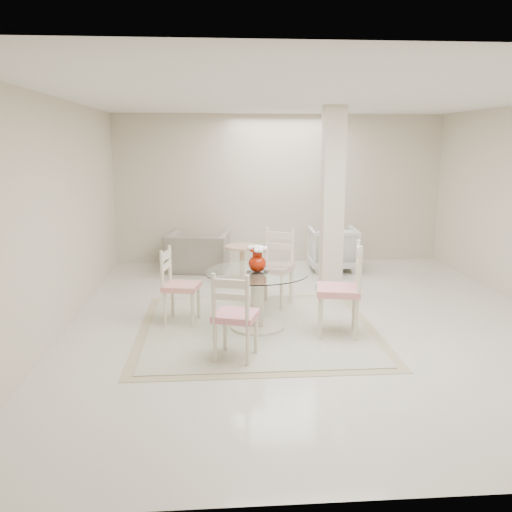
{
  "coord_description": "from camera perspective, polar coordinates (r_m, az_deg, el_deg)",
  "views": [
    {
      "loc": [
        -1.19,
        -6.42,
        2.18
      ],
      "look_at": [
        -0.71,
        -0.07,
        0.85
      ],
      "focal_mm": 38.0,
      "sensor_mm": 36.0,
      "label": 1
    }
  ],
  "objects": [
    {
      "name": "dining_chair_south",
      "position": [
        5.43,
        -2.35,
        -5.71
      ],
      "size": [
        0.52,
        0.52,
        1.04
      ],
      "rotation": [
        0.0,
        0.0,
        2.82
      ],
      "color": "beige",
      "rests_on": "ground"
    },
    {
      "name": "red_vase",
      "position": [
        6.3,
        0.17,
        -0.23
      ],
      "size": [
        0.24,
        0.23,
        0.32
      ],
      "color": "#A51A05",
      "rests_on": "dining_table"
    },
    {
      "name": "dining_chair_east",
      "position": [
        6.22,
        9.42,
        -2.78
      ],
      "size": [
        0.57,
        0.57,
        1.2
      ],
      "rotation": [
        0.0,
        0.0,
        -1.78
      ],
      "color": "beige",
      "rests_on": "ground"
    },
    {
      "name": "recliner_taupe",
      "position": [
        9.43,
        -6.11,
        0.45
      ],
      "size": [
        1.17,
        1.06,
        0.67
      ],
      "primitive_type": "imported",
      "rotation": [
        0.0,
        0.0,
        2.99
      ],
      "color": "gray",
      "rests_on": "ground"
    },
    {
      "name": "dining_chair_north",
      "position": [
        7.34,
        2.07,
        -0.59
      ],
      "size": [
        0.62,
        0.62,
        1.15
      ],
      "rotation": [
        0.0,
        0.0,
        -0.48
      ],
      "color": "beige",
      "rests_on": "ground"
    },
    {
      "name": "side_table",
      "position": [
        8.69,
        -1.47,
        -0.93
      ],
      "size": [
        0.56,
        0.56,
        0.58
      ],
      "color": "#D7B184",
      "rests_on": "ground"
    },
    {
      "name": "room_shell",
      "position": [
        6.54,
        6.26,
        8.88
      ],
      "size": [
        6.02,
        7.02,
        2.71
      ],
      "color": "beige",
      "rests_on": "ground"
    },
    {
      "name": "dining_table",
      "position": [
        6.43,
        0.14,
        -4.66
      ],
      "size": [
        1.22,
        1.22,
        0.7
      ],
      "rotation": [
        0.0,
        0.0,
        -0.31
      ],
      "color": "beige",
      "rests_on": "ground"
    },
    {
      "name": "area_rug",
      "position": [
        6.54,
        0.13,
        -7.6
      ],
      "size": [
        2.81,
        2.81,
        0.02
      ],
      "color": "tan",
      "rests_on": "ground"
    },
    {
      "name": "column",
      "position": [
        7.95,
        8.03,
        5.68
      ],
      "size": [
        0.3,
        0.3,
        2.7
      ],
      "primitive_type": "cube",
      "color": "beige",
      "rests_on": "ground"
    },
    {
      "name": "armchair_white",
      "position": [
        9.57,
        8.07,
        0.8
      ],
      "size": [
        0.84,
        0.86,
        0.75
      ],
      "primitive_type": "imported",
      "rotation": [
        0.0,
        0.0,
        3.1
      ],
      "color": "silver",
      "rests_on": "ground"
    },
    {
      "name": "dining_chair_west",
      "position": [
        6.67,
        -8.41,
        -2.52
      ],
      "size": [
        0.49,
        0.49,
        1.03
      ],
      "rotation": [
        0.0,
        0.0,
        1.38
      ],
      "color": "beige",
      "rests_on": "ground"
    },
    {
      "name": "ground",
      "position": [
        6.88,
        5.91,
        -6.73
      ],
      "size": [
        7.0,
        7.0,
        0.0
      ],
      "primitive_type": "plane",
      "color": "silver",
      "rests_on": "ground"
    }
  ]
}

